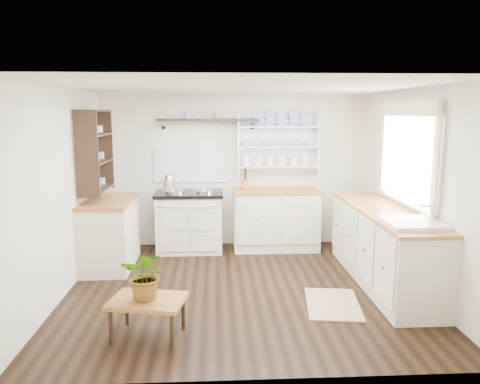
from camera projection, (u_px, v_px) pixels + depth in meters
name	position (u px, v px, depth m)	size (l,w,h in m)	color
floor	(242.00, 288.00, 5.47)	(4.00, 3.80, 0.01)	black
wall_back	(235.00, 171.00, 7.15)	(4.00, 0.02, 2.30)	silver
wall_right	(415.00, 190.00, 5.38)	(0.02, 3.80, 2.30)	silver
wall_left	(62.00, 193.00, 5.17)	(0.02, 3.80, 2.30)	silver
ceiling	(242.00, 87.00, 5.08)	(4.00, 3.80, 0.01)	white
window	(408.00, 153.00, 5.46)	(0.08, 1.55, 1.22)	white
aga_cooker	(190.00, 221.00, 6.90)	(0.98, 0.69, 0.91)	beige
back_cabinets	(276.00, 218.00, 7.00)	(1.27, 0.63, 0.90)	#EDE6CC
right_cabinets	(383.00, 246.00, 5.58)	(0.62, 2.43, 0.90)	#EDE6CC
belfast_sink	(411.00, 234.00, 4.79)	(0.55, 0.60, 0.45)	white
left_cabinets	(110.00, 232.00, 6.19)	(0.62, 1.13, 0.90)	#EDE6CC
plate_rack	(278.00, 144.00, 7.08)	(1.20, 0.22, 0.90)	white
high_shelf	(208.00, 121.00, 6.88)	(1.50, 0.29, 0.16)	black
left_shelving	(95.00, 150.00, 6.00)	(0.28, 0.80, 1.05)	black
kettle	(169.00, 182.00, 6.67)	(0.19, 0.19, 0.23)	silver
utensil_crock	(245.00, 184.00, 6.97)	(0.11, 0.11, 0.13)	#A66B3C
center_table	(148.00, 304.00, 4.25)	(0.74, 0.60, 0.36)	brown
potted_plant	(147.00, 275.00, 4.21)	(0.42, 0.36, 0.46)	#3F7233
floor_rug	(333.00, 304.00, 5.00)	(0.55, 0.85, 0.02)	#8D7252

